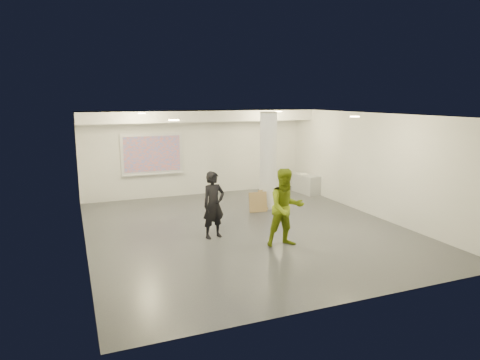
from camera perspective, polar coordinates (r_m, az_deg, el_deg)
name	(u,v)px	position (r m, az deg, el deg)	size (l,w,h in m)	color
floor	(246,229)	(11.42, 0.75, -6.52)	(8.00, 9.00, 0.01)	#393C41
ceiling	(246,115)	(10.91, 0.79, 8.69)	(8.00, 9.00, 0.01)	white
wall_back	(197,153)	(15.27, -5.74, 3.63)	(8.00, 0.01, 3.00)	silver
wall_front	(352,218)	(7.22, 14.67, -4.91)	(8.00, 0.01, 3.00)	silver
wall_left	(82,185)	(10.24, -20.36, -0.60)	(0.01, 9.00, 3.00)	silver
wall_right	(372,164)	(13.11, 17.14, 2.00)	(0.01, 9.00, 3.00)	silver
soffit_band	(201,116)	(14.63, -5.24, 8.51)	(8.00, 1.10, 0.36)	silver
downlight_nw	(142,113)	(12.72, -12.97, 8.65)	(0.22, 0.22, 0.02)	#FFD697
downlight_ne	(279,112)	(14.10, 5.20, 9.08)	(0.22, 0.22, 0.02)	#FFD697
downlight_sw	(174,120)	(8.80, -8.81, 7.89)	(0.22, 0.22, 0.02)	#FFD697
downlight_se	(355,117)	(10.69, 15.06, 8.17)	(0.22, 0.22, 0.02)	#FFD697
column	(268,161)	(13.29, 3.76, 2.58)	(0.52, 0.52, 3.00)	silver
projection_screen	(152,154)	(14.86, -11.64, 3.37)	(2.10, 0.13, 1.42)	silver
credenza	(306,184)	(15.75, 8.80, -0.50)	(0.48, 1.16, 0.68)	#9EA1A3
papers_stack	(304,174)	(15.77, 8.52, 0.81)	(0.24, 0.31, 0.02)	white
cardboard_back	(267,199)	(13.36, 3.63, -2.58)	(0.58, 0.05, 0.63)	olive
cardboard_front	(258,202)	(13.00, 2.42, -2.96)	(0.56, 0.06, 0.61)	olive
woman	(214,205)	(10.54, -3.54, -3.33)	(0.61, 0.40, 1.67)	black
man	(286,208)	(9.97, 6.14, -3.71)	(0.89, 0.70, 1.84)	olive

